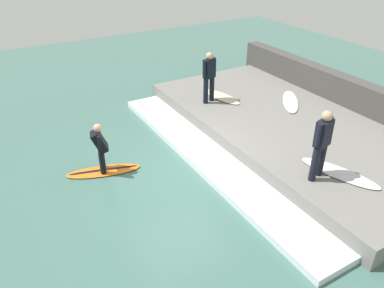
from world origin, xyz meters
TOP-DOWN VIEW (x-y plane):
  - ground_plane at (0.00, 0.00)m, footprint 28.00×28.00m
  - concrete_ledge at (3.70, 0.00)m, footprint 4.40×9.27m
  - back_wall at (6.15, 0.00)m, footprint 0.50×9.74m
  - wave_foam_crest at (0.95, 0.00)m, footprint 1.09×8.81m
  - surfboard_riding at (-1.66, 0.95)m, footprint 1.95×1.02m
  - surfer_riding at (-1.66, 0.95)m, footprint 0.48×0.58m
  - surfer_waiting_near at (2.44, 2.36)m, footprint 0.53×0.33m
  - surfboard_waiting_near at (2.99, 2.43)m, footprint 0.80×1.70m
  - surfer_waiting_far at (2.25, -2.45)m, footprint 0.55×0.33m
  - surfboard_waiting_far at (2.84, -2.65)m, footprint 1.07×1.95m
  - surfboard_spare at (4.71, 0.97)m, footprint 1.53×1.71m

SIDE VIEW (x-z plane):
  - ground_plane at x=0.00m, z-range 0.00..0.00m
  - surfboard_riding at x=-1.66m, z-range 0.00..0.06m
  - wave_foam_crest at x=0.95m, z-range 0.00..0.18m
  - concrete_ledge at x=3.70m, z-range 0.00..0.52m
  - surfboard_waiting_near at x=2.99m, z-range 0.52..0.58m
  - surfboard_waiting_far at x=2.84m, z-range 0.52..0.58m
  - surfboard_spare at x=4.71m, z-range 0.52..0.58m
  - back_wall at x=6.15m, z-range 0.00..1.39m
  - surfer_riding at x=-1.66m, z-range 0.13..1.46m
  - surfer_waiting_near at x=2.44m, z-range 0.62..2.26m
  - surfer_waiting_far at x=2.25m, z-range 0.63..2.30m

